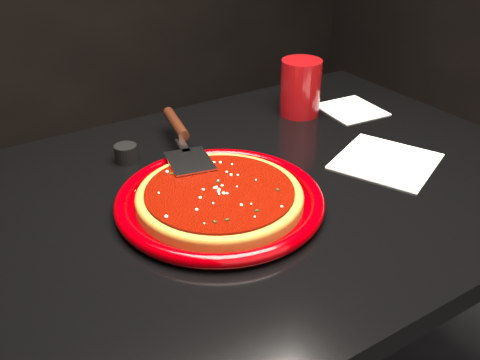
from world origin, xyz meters
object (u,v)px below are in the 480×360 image
object	(u,v)px
table	(242,335)
pizza_server	(183,139)
cup	(301,88)
plate	(220,200)
ramekin	(126,153)

from	to	relation	value
table	pizza_server	xyz separation A→B (m)	(-0.04, 0.16, 0.42)
pizza_server	cup	bearing A→B (deg)	21.86
table	pizza_server	size ratio (longest dim) A/B	3.69
table	cup	distance (m)	0.57
plate	pizza_server	xyz separation A→B (m)	(0.03, 0.19, 0.03)
cup	plate	bearing A→B (deg)	-145.80
table	pizza_server	distance (m)	0.45
pizza_server	ramekin	distance (m)	0.12
plate	ramekin	bearing A→B (deg)	106.08
plate	ramekin	size ratio (longest dim) A/B	8.00
pizza_server	ramekin	size ratio (longest dim) A/B	7.29
pizza_server	ramekin	xyz separation A→B (m)	(-0.10, 0.05, -0.03)
table	pizza_server	bearing A→B (deg)	103.55
cup	ramekin	world-z (taller)	cup
plate	pizza_server	size ratio (longest dim) A/B	1.10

